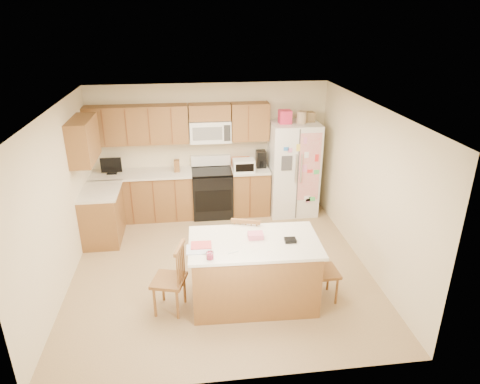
{
  "coord_description": "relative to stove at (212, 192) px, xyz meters",
  "views": [
    {
      "loc": [
        -0.42,
        -5.72,
        3.71
      ],
      "look_at": [
        0.34,
        0.35,
        1.11
      ],
      "focal_mm": 32.0,
      "sensor_mm": 36.0,
      "label": 1
    }
  ],
  "objects": [
    {
      "name": "stove",
      "position": [
        0.0,
        0.0,
        0.0
      ],
      "size": [
        0.76,
        0.65,
        1.13
      ],
      "color": "black",
      "rests_on": "ground"
    },
    {
      "name": "cabinetry",
      "position": [
        -0.98,
        -0.15,
        0.44
      ],
      "size": [
        3.36,
        1.56,
        2.15
      ],
      "color": "brown",
      "rests_on": "ground"
    },
    {
      "name": "island",
      "position": [
        0.37,
        -2.83,
        -0.0
      ],
      "size": [
        1.76,
        1.06,
        1.03
      ],
      "color": "brown",
      "rests_on": "ground"
    },
    {
      "name": "windsor_chair_back",
      "position": [
        0.37,
        -2.22,
        0.01
      ],
      "size": [
        0.54,
        0.53,
        1.02
      ],
      "color": "brown",
      "rests_on": "ground"
    },
    {
      "name": "refrigerator",
      "position": [
        1.57,
        -0.06,
        0.45
      ],
      "size": [
        0.9,
        0.79,
        2.04
      ],
      "color": "white",
      "rests_on": "ground"
    },
    {
      "name": "windsor_chair_left",
      "position": [
        -0.73,
        -2.89,
        -0.01
      ],
      "size": [
        0.51,
        0.52,
        0.99
      ],
      "color": "brown",
      "rests_on": "ground"
    },
    {
      "name": "room_shell",
      "position": [
        0.0,
        -1.94,
        0.97
      ],
      "size": [
        4.6,
        4.6,
        2.52
      ],
      "color": "beige",
      "rests_on": "ground"
    },
    {
      "name": "ground",
      "position": [
        0.0,
        -1.94,
        -0.47
      ],
      "size": [
        4.5,
        4.5,
        0.0
      ],
      "primitive_type": "plane",
      "color": "#846751",
      "rests_on": "ground"
    },
    {
      "name": "windsor_chair_right",
      "position": [
        1.31,
        -2.89,
        -0.04
      ],
      "size": [
        0.4,
        0.42,
        0.92
      ],
      "color": "brown",
      "rests_on": "ground"
    }
  ]
}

